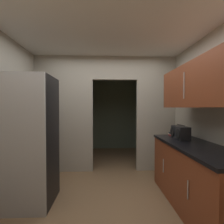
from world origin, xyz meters
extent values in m
plane|color=brown|center=(0.00, 0.00, 0.00)|extent=(20.00, 20.00, 0.00)
cube|color=silver|center=(0.00, 0.46, 2.58)|extent=(3.52, 7.07, 0.06)
cube|color=#ADA899|center=(-0.93, 1.53, 1.28)|extent=(1.26, 0.12, 2.55)
cube|color=#ADA899|center=(1.13, 1.53, 1.28)|extent=(0.87, 0.12, 2.55)
cube|color=#ADA899|center=(0.20, 1.53, 2.29)|extent=(0.99, 0.12, 0.51)
cube|color=slate|center=(0.00, 3.78, 1.28)|extent=(3.12, 0.10, 2.55)
cube|color=slate|center=(-1.51, 2.66, 1.28)|extent=(0.10, 2.25, 2.55)
cube|color=slate|center=(1.51, 2.66, 1.28)|extent=(0.10, 2.25, 2.55)
cube|color=black|center=(-1.15, 0.20, 0.94)|extent=(0.70, 0.70, 1.87)
cube|color=#B7BABC|center=(-1.15, -0.17, 0.94)|extent=(0.70, 0.03, 1.87)
cube|color=brown|center=(1.23, -0.08, 0.43)|extent=(0.61, 1.93, 0.86)
cube|color=black|center=(1.23, -0.08, 0.88)|extent=(0.65, 1.93, 0.04)
cylinder|color=#B7BABC|center=(0.92, -0.50, 0.47)|extent=(0.01, 0.01, 0.22)
cylinder|color=#B7BABC|center=(0.92, 0.35, 0.47)|extent=(0.01, 0.01, 0.22)
cube|color=brown|center=(1.23, -0.08, 1.72)|extent=(0.34, 1.74, 0.61)
cylinder|color=#B7BABC|center=(1.05, -0.08, 1.72)|extent=(0.01, 0.01, 0.36)
cube|color=black|center=(1.20, 0.37, 1.01)|extent=(0.17, 0.39, 0.21)
cylinder|color=#262626|center=(1.20, 0.37, 1.13)|extent=(0.02, 0.27, 0.02)
cylinder|color=black|center=(1.11, 0.26, 1.01)|extent=(0.01, 0.15, 0.15)
cylinder|color=black|center=(1.11, 0.49, 1.01)|extent=(0.01, 0.15, 0.15)
cube|color=red|center=(1.22, 0.76, 0.91)|extent=(0.11, 0.14, 0.02)
cube|color=beige|center=(1.22, 0.77, 0.93)|extent=(0.12, 0.14, 0.01)
cube|color=black|center=(1.22, 0.77, 0.95)|extent=(0.12, 0.16, 0.02)
camera|label=1|loc=(-0.05, -2.50, 1.42)|focal=28.87mm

